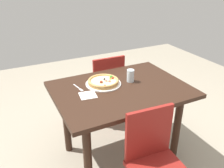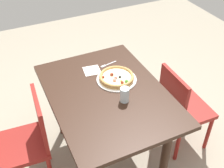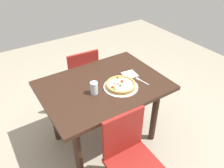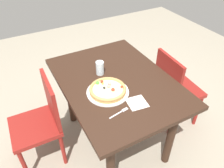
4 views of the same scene
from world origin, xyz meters
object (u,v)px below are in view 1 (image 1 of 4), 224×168
at_px(chair_far, 155,162).
at_px(pizza, 103,81).
at_px(chair_near, 105,85).
at_px(fork, 79,88).
at_px(plate, 103,84).
at_px(drinking_glass, 130,76).
at_px(dining_table, 121,99).
at_px(napkin, 88,95).

relative_size(chair_far, pizza, 3.00).
bearing_deg(chair_near, fork, -133.08).
xyz_separation_m(chair_near, fork, (0.49, 0.50, 0.30)).
bearing_deg(plate, drinking_glass, 167.26).
xyz_separation_m(pizza, fork, (0.24, -0.02, -0.03)).
bearing_deg(fork, dining_table, 55.62).
bearing_deg(drinking_glass, fork, -9.26).
xyz_separation_m(pizza, napkin, (0.21, 0.13, -0.03)).
bearing_deg(dining_table, pizza, -50.62).
bearing_deg(chair_far, pizza, -82.44).
bearing_deg(pizza, chair_far, 93.63).
bearing_deg(plate, chair_far, 93.71).
distance_m(fork, drinking_glass, 0.50).
height_order(chair_far, pizza, chair_far).
bearing_deg(fork, plate, 74.78).
bearing_deg(fork, chair_near, 125.55).
relative_size(chair_near, napkin, 6.19).
distance_m(chair_near, chair_far, 1.33).
height_order(plate, pizza, pizza).
distance_m(drinking_glass, napkin, 0.48).
bearing_deg(napkin, drinking_glass, -170.67).
bearing_deg(plate, chair_near, -116.26).
bearing_deg(dining_table, chair_far, 84.66).
height_order(chair_near, drinking_glass, drinking_glass).
bearing_deg(drinking_glass, chair_near, -89.87).
bearing_deg(plate, napkin, 32.87).
bearing_deg(chair_far, dining_table, -91.41).
bearing_deg(plate, dining_table, 129.59).
bearing_deg(chair_near, dining_table, -100.84).
distance_m(chair_near, pizza, 0.67).
distance_m(chair_far, napkin, 0.77).
xyz_separation_m(chair_far, fork, (0.29, -0.82, 0.30)).
height_order(drinking_glass, napkin, drinking_glass).
relative_size(plate, pizza, 1.15).
bearing_deg(fork, pizza, 74.71).
bearing_deg(chair_far, plate, -82.36).
distance_m(dining_table, chair_near, 0.70).
bearing_deg(drinking_glass, napkin, 9.33).
bearing_deg(drinking_glass, plate, -12.74).
xyz_separation_m(plate, fork, (0.23, -0.02, -0.00)).
relative_size(plate, napkin, 2.38).
xyz_separation_m(dining_table, chair_far, (0.06, 0.66, -0.18)).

